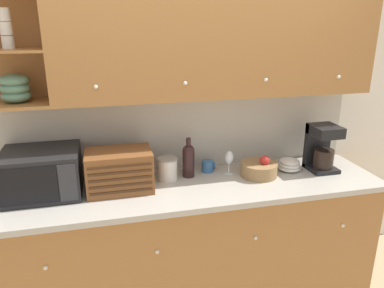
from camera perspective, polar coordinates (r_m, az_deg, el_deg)
The scene contains 14 objects.
ground_plane at distance 3.39m, azimuth -0.97°, elevation -17.79°, with size 24.00×24.00×0.00m, color tan.
wall_back at distance 2.84m, azimuth -1.25°, elevation 4.16°, with size 5.04×0.06×2.60m.
counter_unit at distance 2.87m, azimuth 0.49°, elevation -14.31°, with size 2.66×0.69×0.90m.
backsplash_panel at distance 2.84m, azimuth -1.07°, elevation 1.97°, with size 2.64×0.01×0.59m.
upper_cabinets at distance 2.62m, azimuth 3.06°, elevation 14.85°, with size 2.64×0.34×0.71m.
microwave at distance 2.64m, azimuth -21.88°, elevation -4.10°, with size 0.49×0.41×0.30m.
bread_box at distance 2.56m, azimuth -11.02°, elevation -4.00°, with size 0.43×0.29×0.28m.
storage_canister at distance 2.69m, azimuth -3.74°, elevation -3.81°, with size 0.14×0.14×0.17m.
wine_bottle at distance 2.72m, azimuth -0.54°, elevation -2.30°, with size 0.09×0.09×0.29m.
mug at distance 2.84m, azimuth 2.45°, elevation -3.39°, with size 0.10×0.09×0.09m.
wine_glass at distance 2.79m, azimuth 5.68°, elevation -2.22°, with size 0.06×0.06×0.18m.
fruit_basket at distance 2.80m, azimuth 10.19°, elevation -3.74°, with size 0.27×0.27×0.16m.
bowl_stack_on_counter at distance 2.96m, azimuth 14.61°, elevation -3.06°, with size 0.18×0.18×0.09m.
coffee_maker at distance 3.00m, azimuth 19.16°, elevation -0.46°, with size 0.20×0.22×0.35m.
Camera 1 is at (-0.59, -2.66, 2.01)m, focal length 35.00 mm.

